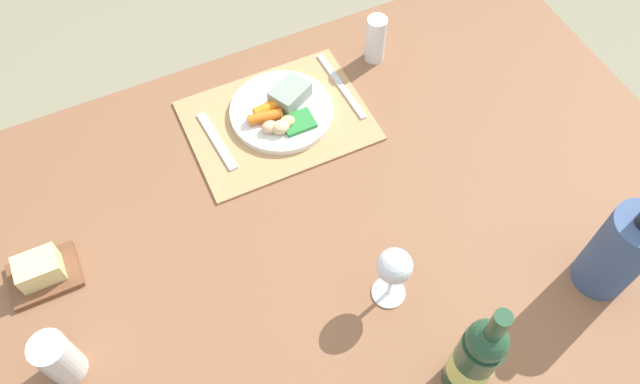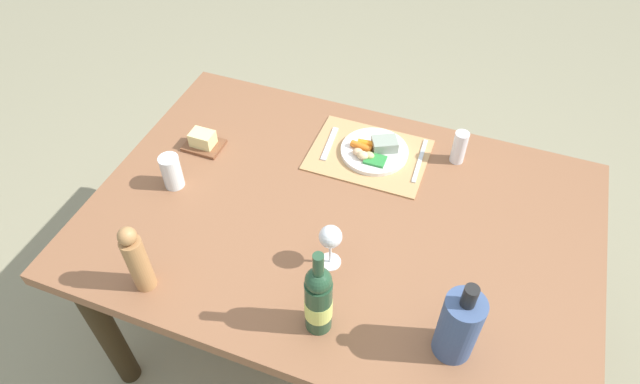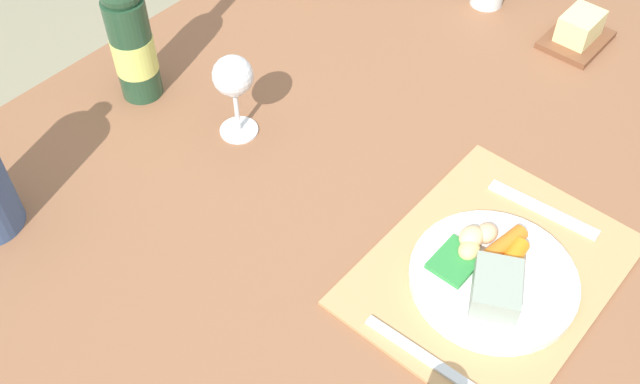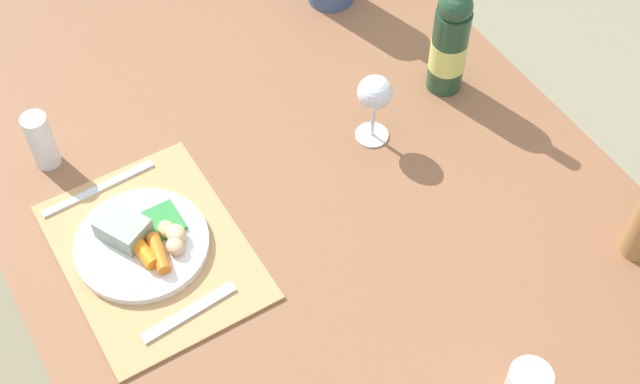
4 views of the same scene
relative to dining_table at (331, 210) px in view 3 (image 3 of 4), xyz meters
The scene contains 8 objects.
dining_table is the anchor object (origin of this frame).
placemat 0.31m from the dining_table, 90.67° to the right, with size 0.40×0.30×0.01m, color tan.
dinner_plate 0.32m from the dining_table, 93.16° to the right, with size 0.23×0.23×0.05m.
fork 0.38m from the dining_table, 118.27° to the right, with size 0.01×0.22×0.01m, color silver.
knife 0.34m from the dining_table, 63.88° to the right, with size 0.02×0.17×0.01m, color silver.
wine_glass 0.27m from the dining_table, 99.05° to the left, with size 0.07×0.07×0.15m.
wine_bottle 0.43m from the dining_table, 100.27° to the left, with size 0.07×0.07×0.30m.
butter_dish 0.58m from the dining_table, 13.41° to the right, with size 0.13×0.10×0.06m.
Camera 3 is at (-0.61, -0.50, 1.60)m, focal length 41.46 mm.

